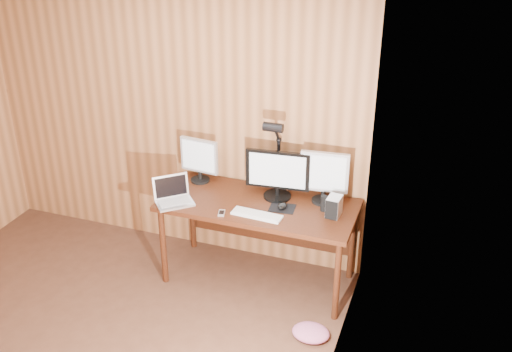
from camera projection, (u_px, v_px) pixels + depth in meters
The scene contains 14 objects.
room_shell at pixel (19, 230), 3.54m from camera, with size 4.00×4.00×4.00m.
desk at pixel (261, 212), 4.97m from camera, with size 1.60×0.70×0.75m.
monitor_center at pixel (278, 174), 4.86m from camera, with size 0.53×0.23×0.41m.
monitor_left at pixel (199, 159), 5.12m from camera, with size 0.35×0.16×0.39m.
monitor_right at pixel (324, 176), 4.78m from camera, with size 0.39×0.18×0.44m.
laptop at pixel (173, 196), 4.86m from camera, with size 0.37×0.36×0.21m.
keyboard at pixel (257, 215), 4.67m from camera, with size 0.41×0.15×0.02m.
mousepad at pixel (282, 208), 4.78m from camera, with size 0.20×0.17×0.00m, color black.
mouse at pixel (282, 206), 4.77m from camera, with size 0.07×0.11×0.04m, color black.
hard_drive at pixel (334, 207), 4.64m from camera, with size 0.11×0.16×0.16m.
phone at pixel (222, 213), 4.70m from camera, with size 0.07×0.11×0.01m.
speaker at pixel (324, 203), 4.72m from camera, with size 0.05×0.05×0.13m, color black.
desk_lamp at pixel (276, 146), 4.83m from camera, with size 0.16×0.23×0.69m.
fabric_pile at pixel (311, 333), 4.51m from camera, with size 0.29×0.23×0.09m, color #BB5A81, non-canonical shape.
Camera 1 is at (2.32, -2.39, 3.11)m, focal length 42.00 mm.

